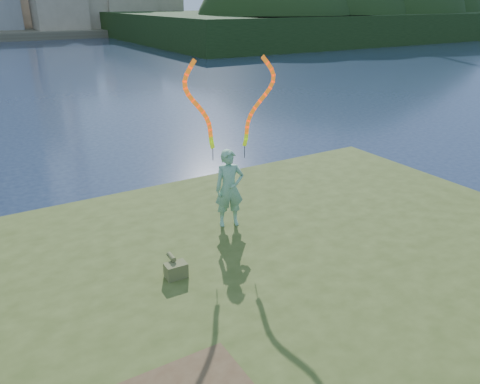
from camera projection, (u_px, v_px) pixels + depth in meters
ground at (207, 316)px, 9.36m from camera, size 320.00×320.00×0.00m
grassy_knoll at (272, 376)px, 7.41m from camera, size 20.00×18.00×0.80m
wooded_hill at (347, 34)px, 85.19m from camera, size 78.00×50.00×63.00m
woman_with_ribbons at (229, 170)px, 10.87m from camera, size 2.07×0.75×4.24m
canvas_bag at (176, 269)px, 9.16m from camera, size 0.43×0.49×0.40m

